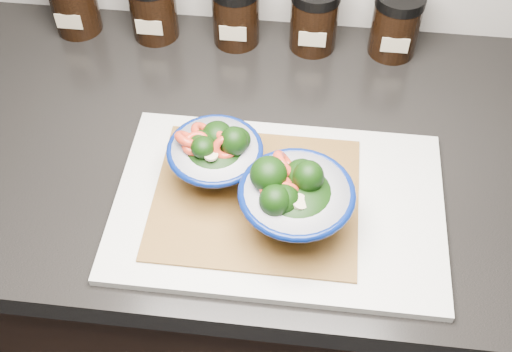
# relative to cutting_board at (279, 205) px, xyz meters

# --- Properties ---
(cabinet) EXTENTS (3.43, 0.58, 0.86)m
(cabinet) POSITION_rel_cutting_board_xyz_m (-0.04, 0.12, -0.48)
(cabinet) COLOR black
(cabinet) RESTS_ON ground
(countertop) EXTENTS (3.50, 0.60, 0.04)m
(countertop) POSITION_rel_cutting_board_xyz_m (-0.04, 0.12, -0.03)
(countertop) COLOR black
(countertop) RESTS_ON cabinet
(cutting_board) EXTENTS (0.45, 0.30, 0.01)m
(cutting_board) POSITION_rel_cutting_board_xyz_m (0.00, 0.00, 0.00)
(cutting_board) COLOR silver
(cutting_board) RESTS_ON countertop
(bamboo_mat) EXTENTS (0.28, 0.24, 0.00)m
(bamboo_mat) POSITION_rel_cutting_board_xyz_m (-0.03, 0.00, 0.01)
(bamboo_mat) COLOR olive
(bamboo_mat) RESTS_ON cutting_board
(bowl_left) EXTENTS (0.13, 0.13, 0.10)m
(bowl_left) POSITION_rel_cutting_board_xyz_m (-0.09, 0.03, 0.05)
(bowl_left) COLOR white
(bowl_left) RESTS_ON bamboo_mat
(bowl_right) EXTENTS (0.15, 0.15, 0.11)m
(bowl_right) POSITION_rel_cutting_board_xyz_m (0.02, -0.03, 0.06)
(bowl_right) COLOR white
(bowl_right) RESTS_ON bamboo_mat
(spice_jar_a) EXTENTS (0.08, 0.08, 0.11)m
(spice_jar_a) POSITION_rel_cutting_board_xyz_m (-0.39, 0.36, 0.05)
(spice_jar_a) COLOR black
(spice_jar_a) RESTS_ON countertop
(spice_jar_b) EXTENTS (0.08, 0.08, 0.11)m
(spice_jar_b) POSITION_rel_cutting_board_xyz_m (-0.25, 0.36, 0.05)
(spice_jar_b) COLOR black
(spice_jar_b) RESTS_ON countertop
(spice_jar_c) EXTENTS (0.08, 0.08, 0.11)m
(spice_jar_c) POSITION_rel_cutting_board_xyz_m (-0.11, 0.36, 0.05)
(spice_jar_c) COLOR black
(spice_jar_c) RESTS_ON countertop
(spice_jar_d) EXTENTS (0.08, 0.08, 0.11)m
(spice_jar_d) POSITION_rel_cutting_board_xyz_m (0.02, 0.36, 0.05)
(spice_jar_d) COLOR black
(spice_jar_d) RESTS_ON countertop
(spice_jar_e) EXTENTS (0.08, 0.08, 0.11)m
(spice_jar_e) POSITION_rel_cutting_board_xyz_m (0.16, 0.36, 0.05)
(spice_jar_e) COLOR black
(spice_jar_e) RESTS_ON countertop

